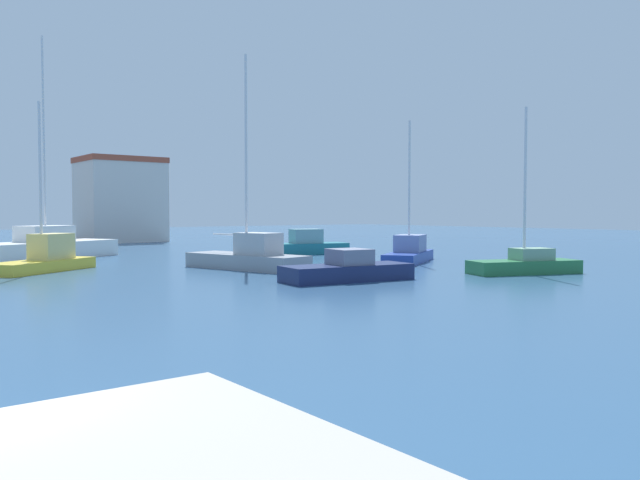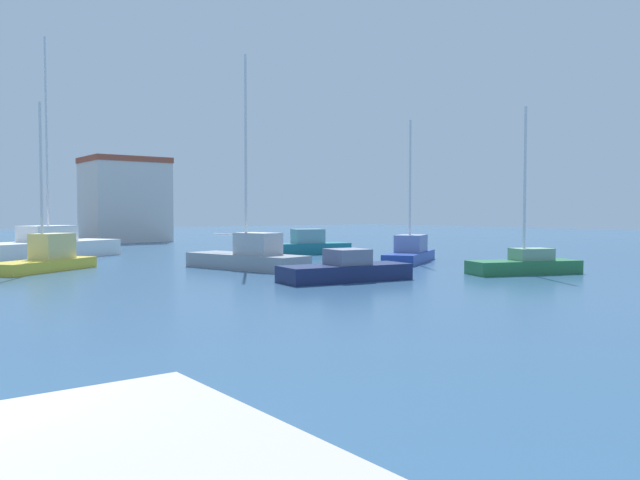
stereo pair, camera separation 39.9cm
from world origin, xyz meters
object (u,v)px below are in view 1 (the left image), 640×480
object	(u,v)px
sailboat_blue_center_channel	(409,251)
sailboat_white_distant_north	(46,247)
motorboat_navy_mid_harbor	(348,270)
sailboat_grey_near_pier	(249,256)
motorboat_teal_behind_lamppost	(298,246)
sailboat_yellow_inner_mooring	(45,258)
sailboat_green_far_right	(525,263)

from	to	relation	value
sailboat_blue_center_channel	sailboat_white_distant_north	size ratio (longest dim) A/B	0.60
sailboat_blue_center_channel	sailboat_white_distant_north	xyz separation A→B (m)	(-14.82, 14.55, 0.12)
sailboat_blue_center_channel	motorboat_navy_mid_harbor	size ratio (longest dim) A/B	1.39
sailboat_grey_near_pier	motorboat_teal_behind_lamppost	bearing A→B (deg)	41.77
sailboat_white_distant_north	sailboat_yellow_inner_mooring	xyz separation A→B (m)	(-2.16, -8.12, -0.09)
sailboat_blue_center_channel	motorboat_navy_mid_harbor	bearing A→B (deg)	-149.62
sailboat_green_far_right	motorboat_navy_mid_harbor	xyz separation A→B (m)	(-8.04, 2.56, -0.02)
sailboat_blue_center_channel	sailboat_grey_near_pier	bearing A→B (deg)	170.16
sailboat_blue_center_channel	sailboat_yellow_inner_mooring	world-z (taller)	sailboat_yellow_inner_mooring
sailboat_white_distant_north	sailboat_green_far_right	size ratio (longest dim) A/B	1.76
sailboat_yellow_inner_mooring	motorboat_navy_mid_harbor	bearing A→B (deg)	-54.59
sailboat_yellow_inner_mooring	motorboat_teal_behind_lamppost	distance (m)	16.13
sailboat_white_distant_north	motorboat_navy_mid_harbor	world-z (taller)	sailboat_white_distant_north
sailboat_yellow_inner_mooring	motorboat_navy_mid_harbor	xyz separation A→B (m)	(8.22, -11.57, -0.17)
sailboat_grey_near_pier	sailboat_white_distant_north	size ratio (longest dim) A/B	0.79
sailboat_grey_near_pier	motorboat_teal_behind_lamppost	xyz separation A→B (m)	(8.10, 7.23, -0.10)
motorboat_teal_behind_lamppost	motorboat_navy_mid_harbor	bearing A→B (deg)	-118.99
sailboat_white_distant_north	sailboat_green_far_right	xyz separation A→B (m)	(14.11, -22.24, -0.24)
motorboat_navy_mid_harbor	sailboat_blue_center_channel	bearing A→B (deg)	30.38
sailboat_blue_center_channel	motorboat_teal_behind_lamppost	world-z (taller)	sailboat_blue_center_channel
sailboat_green_far_right	sailboat_yellow_inner_mooring	world-z (taller)	sailboat_yellow_inner_mooring
motorboat_teal_behind_lamppost	motorboat_navy_mid_harbor	distance (m)	15.94
sailboat_yellow_inner_mooring	sailboat_blue_center_channel	bearing A→B (deg)	-20.77
sailboat_grey_near_pier	sailboat_yellow_inner_mooring	distance (m)	9.23
motorboat_navy_mid_harbor	motorboat_teal_behind_lamppost	bearing A→B (deg)	61.01
sailboat_blue_center_channel	sailboat_yellow_inner_mooring	xyz separation A→B (m)	(-16.97, 6.44, 0.03)
sailboat_green_far_right	sailboat_yellow_inner_mooring	xyz separation A→B (m)	(-16.26, 14.12, 0.15)
sailboat_blue_center_channel	sailboat_grey_near_pier	distance (m)	9.26
sailboat_grey_near_pier	sailboat_white_distant_north	xyz separation A→B (m)	(-5.70, 12.97, 0.08)
sailboat_white_distant_north	sailboat_green_far_right	distance (m)	26.34
sailboat_white_distant_north	sailboat_yellow_inner_mooring	world-z (taller)	sailboat_white_distant_north
sailboat_grey_near_pier	sailboat_green_far_right	xyz separation A→B (m)	(8.41, -9.27, -0.16)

